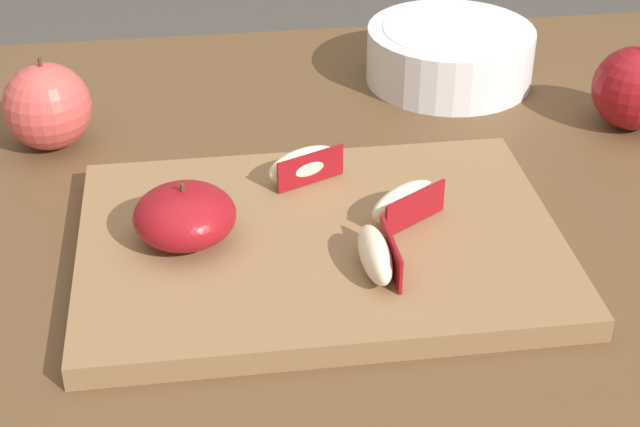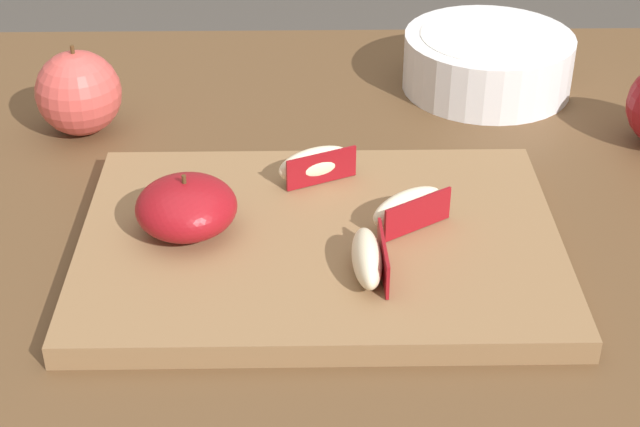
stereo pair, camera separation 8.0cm
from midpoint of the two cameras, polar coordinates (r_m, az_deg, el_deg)
name	(u,v)px [view 2 (the right image)]	position (r m, az deg, el deg)	size (l,w,h in m)	color
dining_table	(345,297)	(0.95, 3.87, -4.95)	(1.21, 0.81, 0.73)	brown
cutting_board	(320,244)	(0.81, 2.80, -1.87)	(0.39, 0.28, 0.02)	olive
apple_half_skin_up	(186,207)	(0.80, -4.95, 0.29)	(0.08, 0.08, 0.05)	maroon
apple_wedge_back	(316,164)	(0.87, 2.38, 2.78)	(0.07, 0.05, 0.03)	beige
apple_wedge_left	(409,208)	(0.82, 7.96, 0.24)	(0.07, 0.06, 0.03)	beige
apple_wedge_middle	(368,258)	(0.76, 5.84, -2.69)	(0.03, 0.07, 0.03)	beige
whole_apple_pink_lady	(79,93)	(1.01, -11.62, 6.80)	(0.09, 0.09, 0.09)	#D14C47
ceramic_fruit_bowl	(488,60)	(1.11, 11.77, 8.64)	(0.18, 0.18, 0.06)	white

